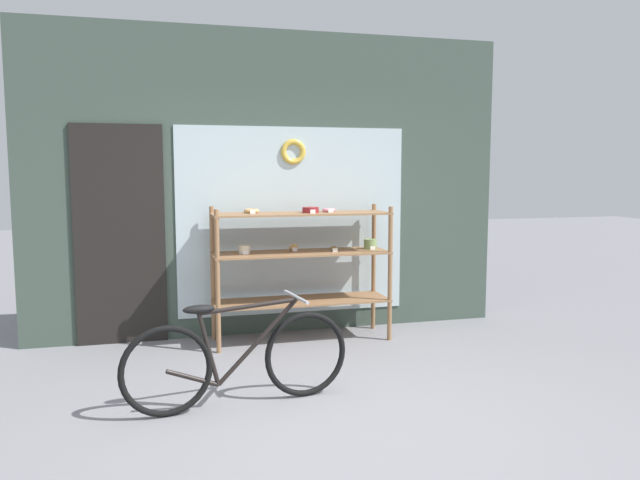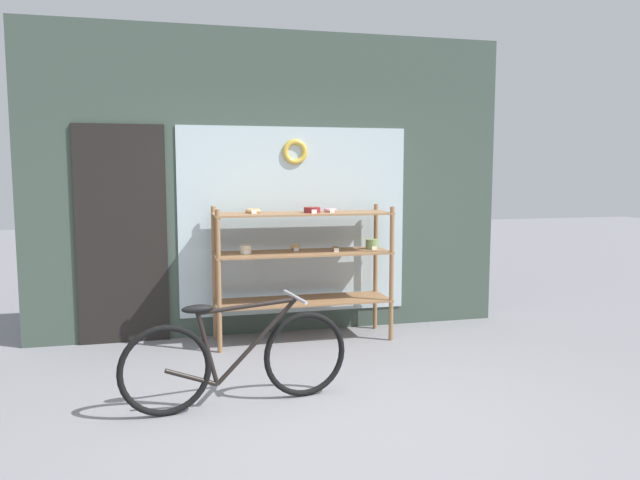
% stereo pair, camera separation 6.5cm
% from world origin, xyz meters
% --- Properties ---
extents(ground_plane, '(30.00, 30.00, 0.00)m').
position_xyz_m(ground_plane, '(0.00, 0.00, 0.00)').
color(ground_plane, gray).
extents(storefront_facade, '(4.87, 0.13, 3.05)m').
position_xyz_m(storefront_facade, '(-0.05, 2.36, 1.49)').
color(storefront_facade, '#3D4C42').
rests_on(storefront_facade, ground_plane).
extents(display_case, '(1.71, 0.51, 1.32)m').
position_xyz_m(display_case, '(0.21, 1.97, 0.83)').
color(display_case, '#8E6642').
rests_on(display_case, ground_plane).
extents(bicycle, '(1.64, 0.46, 0.77)m').
position_xyz_m(bicycle, '(-0.63, 0.39, 0.34)').
color(bicycle, black).
rests_on(bicycle, ground_plane).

